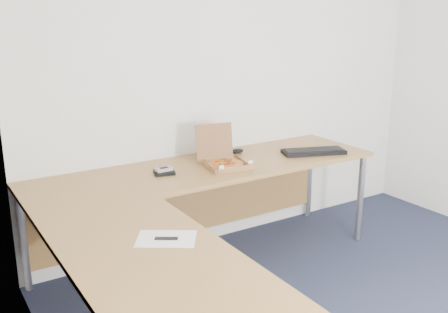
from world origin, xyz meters
TOP-DOWN VIEW (x-y plane):
  - room_shell at (0.00, 0.00)m, footprint 3.50×3.50m
  - desk at (-0.82, 0.97)m, footprint 2.50×2.20m
  - pizza_box at (-0.41, 1.34)m, footprint 0.27×0.31m
  - drinking_glass at (-0.31, 1.52)m, footprint 0.07×0.07m
  - keyboard at (0.34, 1.26)m, footprint 0.50×0.32m
  - mouse at (-0.15, 1.58)m, footprint 0.11×0.08m
  - wallet at (-0.84, 1.40)m, footprint 0.15×0.14m
  - phone at (-0.84, 1.40)m, footprint 0.11×0.06m
  - paper_sheet at (-1.27, 0.49)m, footprint 0.33×0.31m
  - dome_speaker at (-0.23, 1.64)m, footprint 0.09×0.09m

SIDE VIEW (x-z plane):
  - desk at x=-0.82m, z-range 0.34..1.07m
  - paper_sheet at x=-1.27m, z-range 0.73..0.73m
  - wallet at x=-0.84m, z-range 0.73..0.75m
  - keyboard at x=0.34m, z-range 0.73..0.76m
  - mouse at x=-0.15m, z-range 0.73..0.77m
  - phone at x=-0.84m, z-range 0.75..0.77m
  - pizza_box at x=-0.41m, z-range 0.63..0.90m
  - dome_speaker at x=-0.23m, z-range 0.73..0.80m
  - drinking_glass at x=-0.31m, z-range 0.73..0.85m
  - room_shell at x=0.00m, z-range 0.00..2.50m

